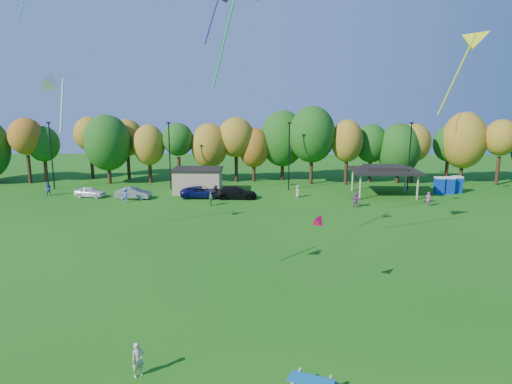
{
  "coord_description": "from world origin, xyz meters",
  "views": [
    {
      "loc": [
        -1.28,
        -20.58,
        12.27
      ],
      "look_at": [
        -1.78,
        6.0,
        6.75
      ],
      "focal_mm": 32.0,
      "sensor_mm": 36.0,
      "label": 1
    }
  ],
  "objects_px": {
    "car_a": "(90,192)",
    "car_c": "(201,192)",
    "car_b": "(133,193)",
    "car_d": "(235,192)",
    "porta_potties": "(449,185)",
    "kite_flyer": "(138,360)"
  },
  "relations": [
    {
      "from": "porta_potties",
      "to": "car_a",
      "type": "xyz_separation_m",
      "value": [
        -45.92,
        -3.22,
        -0.44
      ]
    },
    {
      "from": "car_a",
      "to": "car_d",
      "type": "xyz_separation_m",
      "value": [
        18.32,
        -0.51,
        0.11
      ]
    },
    {
      "from": "porta_potties",
      "to": "car_d",
      "type": "bearing_deg",
      "value": -172.29
    },
    {
      "from": "car_c",
      "to": "car_d",
      "type": "relative_size",
      "value": 0.97
    },
    {
      "from": "car_a",
      "to": "car_d",
      "type": "relative_size",
      "value": 0.73
    },
    {
      "from": "kite_flyer",
      "to": "car_d",
      "type": "xyz_separation_m",
      "value": [
        2.04,
        36.77,
        -0.03
      ]
    },
    {
      "from": "porta_potties",
      "to": "car_b",
      "type": "distance_m",
      "value": 40.41
    },
    {
      "from": "porta_potties",
      "to": "car_d",
      "type": "height_order",
      "value": "porta_potties"
    },
    {
      "from": "porta_potties",
      "to": "car_c",
      "type": "xyz_separation_m",
      "value": [
        -31.9,
        -3.33,
        -0.39
      ]
    },
    {
      "from": "car_c",
      "to": "car_d",
      "type": "distance_m",
      "value": 4.32
    },
    {
      "from": "porta_potties",
      "to": "car_a",
      "type": "height_order",
      "value": "porta_potties"
    },
    {
      "from": "car_a",
      "to": "car_b",
      "type": "height_order",
      "value": "car_b"
    },
    {
      "from": "car_a",
      "to": "car_d",
      "type": "height_order",
      "value": "car_d"
    },
    {
      "from": "car_a",
      "to": "car_b",
      "type": "bearing_deg",
      "value": -88.23
    },
    {
      "from": "car_d",
      "to": "car_c",
      "type": "bearing_deg",
      "value": 84.18
    },
    {
      "from": "car_a",
      "to": "car_c",
      "type": "relative_size",
      "value": 0.75
    },
    {
      "from": "porta_potties",
      "to": "car_a",
      "type": "distance_m",
      "value": 46.04
    },
    {
      "from": "car_b",
      "to": "car_d",
      "type": "height_order",
      "value": "car_d"
    },
    {
      "from": "car_d",
      "to": "kite_flyer",
      "type": "bearing_deg",
      "value": 176.36
    },
    {
      "from": "kite_flyer",
      "to": "car_d",
      "type": "height_order",
      "value": "kite_flyer"
    },
    {
      "from": "car_b",
      "to": "kite_flyer",
      "type": "bearing_deg",
      "value": -160.8
    },
    {
      "from": "kite_flyer",
      "to": "porta_potties",
      "type": "bearing_deg",
      "value": 11.96
    }
  ]
}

